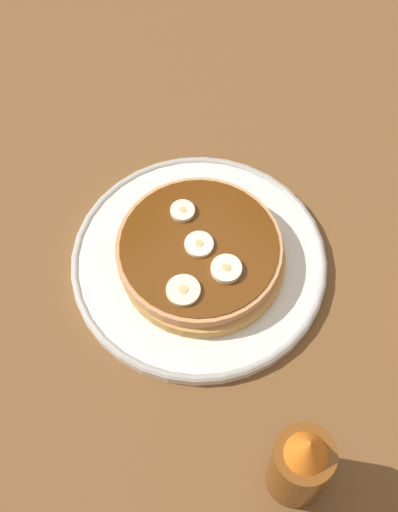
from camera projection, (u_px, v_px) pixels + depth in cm
name	position (u px, v px, depth cm)	size (l,w,h in cm)	color
ground_plane	(199.00, 272.00, 82.52)	(140.00, 140.00, 3.00)	brown
plate	(199.00, 262.00, 80.54)	(27.46, 27.46, 1.45)	silver
pancake_stack	(201.00, 257.00, 78.60)	(17.66, 17.63, 3.12)	#C28D47
banana_slice_0	(196.00, 246.00, 77.24)	(3.04, 3.04, 0.68)	#FEE0C5
banana_slice_1	(183.00, 291.00, 74.70)	(3.47, 3.47, 0.70)	beige
banana_slice_2	(228.00, 268.00, 75.85)	(3.19, 3.19, 0.87)	#F0EEC3
banana_slice_3	(183.00, 211.00, 79.29)	(2.62, 2.62, 0.76)	#F1E3C0
syrup_bottle	(301.00, 465.00, 65.27)	(5.40, 5.40, 12.31)	brown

